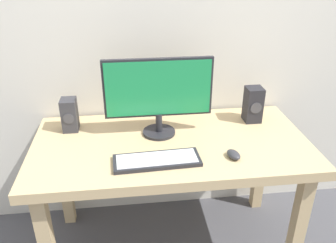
% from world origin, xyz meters
% --- Properties ---
extents(ground_plane, '(6.00, 6.00, 0.00)m').
position_xyz_m(ground_plane, '(0.00, 0.00, 0.00)').
color(ground_plane, '#4C4C51').
extents(desk, '(1.48, 0.75, 0.74)m').
position_xyz_m(desk, '(0.00, 0.00, 0.65)').
color(desk, tan).
rests_on(desk, ground_plane).
extents(monitor, '(0.58, 0.18, 0.43)m').
position_xyz_m(monitor, '(-0.06, 0.10, 0.98)').
color(monitor, '#232328').
rests_on(monitor, desk).
extents(keyboard_primary, '(0.43, 0.17, 0.02)m').
position_xyz_m(keyboard_primary, '(-0.09, -0.19, 0.75)').
color(keyboard_primary, '#232328').
rests_on(keyboard_primary, desk).
extents(mouse, '(0.08, 0.10, 0.04)m').
position_xyz_m(mouse, '(0.29, -0.20, 0.76)').
color(mouse, '#333338').
rests_on(mouse, desk).
extents(speaker_right, '(0.10, 0.10, 0.21)m').
position_xyz_m(speaker_right, '(0.51, 0.19, 0.85)').
color(speaker_right, '#232328').
rests_on(speaker_right, desk).
extents(speaker_left, '(0.08, 0.10, 0.19)m').
position_xyz_m(speaker_left, '(-0.55, 0.20, 0.84)').
color(speaker_left, '#333338').
rests_on(speaker_left, desk).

